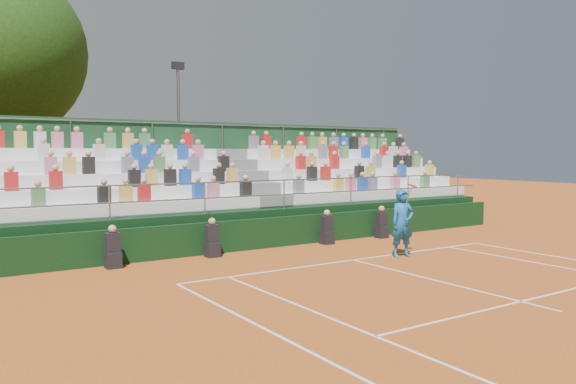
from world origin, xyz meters
TOP-DOWN VIEW (x-y plane):
  - ground at (0.00, 0.00)m, footprint 90.00×90.00m
  - courtside_wall at (0.00, 3.20)m, footprint 20.00×0.15m
  - line_officials at (-1.18, 2.75)m, footprint 10.26×0.40m
  - grandstand at (-0.00, 6.44)m, footprint 20.00×5.20m
  - tennis_player at (1.60, -0.37)m, footprint 0.95×0.66m
  - floodlight_mast at (0.33, 13.92)m, footprint 0.60×0.25m

SIDE VIEW (x-z plane):
  - ground at x=0.00m, z-range 0.00..0.00m
  - line_officials at x=-1.18m, z-range -0.12..1.07m
  - courtside_wall at x=0.00m, z-range 0.00..1.00m
  - tennis_player at x=1.60m, z-range -0.08..2.13m
  - grandstand at x=0.00m, z-range -1.11..3.29m
  - floodlight_mast at x=0.33m, z-range 0.66..8.27m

